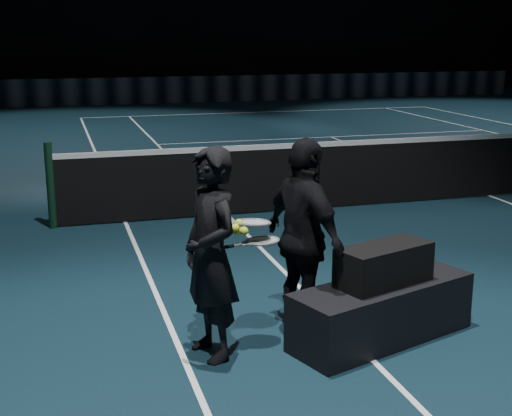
{
  "coord_description": "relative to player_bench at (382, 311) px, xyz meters",
  "views": [
    {
      "loc": [
        -6.36,
        -9.14,
        2.45
      ],
      "look_at": [
        -4.88,
        -4.05,
        1.13
      ],
      "focal_mm": 50.0,
      "sensor_mm": 36.0,
      "label": 1
    }
  ],
  "objects": [
    {
      "name": "player_a",
      "position": [
        -1.39,
        0.1,
        0.58
      ],
      "size": [
        0.54,
        0.68,
        1.63
      ],
      "primitive_type": "imported",
      "rotation": [
        0.0,
        0.0,
        -1.29
      ],
      "color": "black",
      "rests_on": "floor"
    },
    {
      "name": "bag_signature",
      "position": [
        0.0,
        -0.17,
        0.4
      ],
      "size": [
        0.35,
        0.13,
        0.11
      ],
      "primitive_type": "cube",
      "rotation": [
        0.0,
        0.0,
        0.33
      ],
      "color": "white",
      "rests_on": "racket_bag"
    },
    {
      "name": "net_post_left",
      "position": [
        -2.53,
        4.24,
        0.31
      ],
      "size": [
        0.1,
        0.1,
        1.1
      ],
      "primitive_type": "cylinder",
      "color": "black",
      "rests_on": "floor"
    },
    {
      "name": "player_b",
      "position": [
        -0.56,
        0.31,
        0.58
      ],
      "size": [
        0.64,
        1.03,
        1.63
      ],
      "primitive_type": "imported",
      "rotation": [
        0.0,
        0.0,
        1.84
      ],
      "color": "black",
      "rests_on": "floor"
    },
    {
      "name": "racket_upper",
      "position": [
        -1.01,
        0.24,
        0.76
      ],
      "size": [
        0.71,
        0.42,
        0.1
      ],
      "primitive_type": null,
      "rotation": [
        0.0,
        0.1,
        0.32
      ],
      "color": "black",
      "rests_on": "player_b"
    },
    {
      "name": "racket_bag",
      "position": [
        0.0,
        0.0,
        0.4
      ],
      "size": [
        0.86,
        0.58,
        0.32
      ],
      "primitive_type": "cube",
      "rotation": [
        0.0,
        0.0,
        0.33
      ],
      "color": "black",
      "rests_on": "player_bench"
    },
    {
      "name": "net_tape",
      "position": [
        3.87,
        4.24,
        0.68
      ],
      "size": [
        12.8,
        0.03,
        0.07
      ],
      "primitive_type": "cube",
      "color": "white",
      "rests_on": "net_mesh"
    },
    {
      "name": "net_mesh",
      "position": [
        3.87,
        4.24,
        0.21
      ],
      "size": [
        12.8,
        0.02,
        0.86
      ],
      "primitive_type": "cube",
      "color": "black",
      "rests_on": "floor"
    },
    {
      "name": "racket_lower",
      "position": [
        -0.95,
        0.21,
        0.62
      ],
      "size": [
        0.71,
        0.38,
        0.03
      ],
      "primitive_type": null,
      "rotation": [
        0.0,
        0.0,
        0.25
      ],
      "color": "black",
      "rests_on": "player_a"
    },
    {
      "name": "floor",
      "position": [
        3.87,
        4.24,
        -0.24
      ],
      "size": [
        36.0,
        36.0,
        0.0
      ],
      "primitive_type": "plane",
      "color": "black",
      "rests_on": "ground"
    },
    {
      "name": "player_bench",
      "position": [
        0.0,
        0.0,
        0.0
      ],
      "size": [
        1.68,
        1.02,
        0.48
      ],
      "primitive_type": "cube",
      "rotation": [
        0.0,
        0.0,
        0.33
      ],
      "color": "black",
      "rests_on": "floor"
    },
    {
      "name": "court_lines",
      "position": [
        3.87,
        4.24,
        -0.24
      ],
      "size": [
        10.98,
        23.78,
        0.01
      ],
      "primitive_type": null,
      "color": "white",
      "rests_on": "floor"
    },
    {
      "name": "sponsor_backdrop",
      "position": [
        3.87,
        19.74,
        0.21
      ],
      "size": [
        22.0,
        0.15,
        0.9
      ],
      "primitive_type": "cube",
      "color": "black",
      "rests_on": "floor"
    },
    {
      "name": "tennis_balls",
      "position": [
        -1.14,
        0.17,
        0.74
      ],
      "size": [
        0.12,
        0.1,
        0.12
      ],
      "primitive_type": null,
      "color": "yellow",
      "rests_on": "racket_upper"
    }
  ]
}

